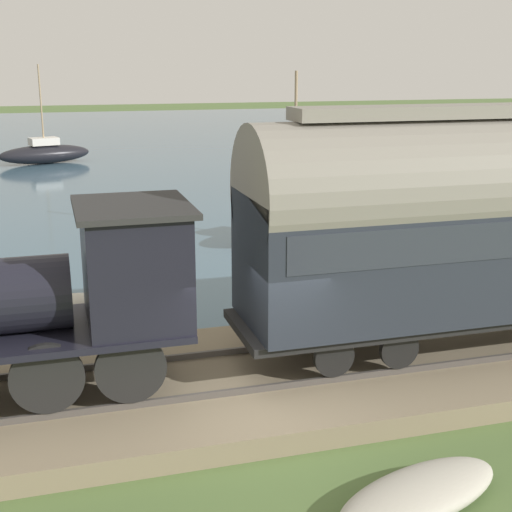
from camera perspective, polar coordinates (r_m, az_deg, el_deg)
ground_plane at (r=12.55m, az=0.60°, el=-13.45°), size 200.00×200.00×0.00m
harbor_water at (r=55.12m, az=-12.94°, el=8.55°), size 80.00×80.00×0.01m
rail_embankment at (r=13.67m, az=-1.13°, el=-10.01°), size 4.90×56.00×0.51m
steam_locomotive at (r=12.50m, az=-14.91°, el=-2.47°), size 2.38×5.45×3.57m
passenger_coach at (r=14.85m, az=18.30°, el=3.06°), size 2.59×10.41×4.75m
sailboat_blue at (r=24.93m, az=3.08°, el=2.86°), size 2.99×4.98×5.76m
sailboat_black at (r=46.27m, az=-16.55°, el=7.89°), size 3.32×5.89×5.94m
rowboat_far_out at (r=18.03m, az=-16.24°, el=-4.05°), size 1.99×2.87×0.51m
beached_dinghy at (r=10.70m, az=12.96°, el=-18.04°), size 1.88×3.00×0.44m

